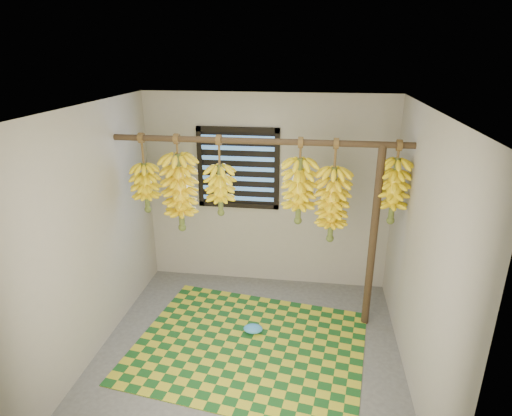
% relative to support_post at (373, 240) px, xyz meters
% --- Properties ---
extents(floor, '(3.00, 3.00, 0.01)m').
position_rel_support_post_xyz_m(floor, '(-1.20, -0.70, -1.00)').
color(floor, '#505050').
rests_on(floor, ground).
extents(ceiling, '(3.00, 3.00, 0.01)m').
position_rel_support_post_xyz_m(ceiling, '(-1.20, -0.70, 1.40)').
color(ceiling, silver).
rests_on(ceiling, wall_back).
extents(wall_back, '(3.00, 0.01, 2.40)m').
position_rel_support_post_xyz_m(wall_back, '(-1.20, 0.80, 0.20)').
color(wall_back, gray).
rests_on(wall_back, floor).
extents(wall_left, '(0.01, 3.00, 2.40)m').
position_rel_support_post_xyz_m(wall_left, '(-2.71, -0.70, 0.20)').
color(wall_left, gray).
rests_on(wall_left, floor).
extents(wall_right, '(0.01, 3.00, 2.40)m').
position_rel_support_post_xyz_m(wall_right, '(0.30, -0.70, 0.20)').
color(wall_right, gray).
rests_on(wall_right, floor).
extents(window, '(1.00, 0.04, 1.00)m').
position_rel_support_post_xyz_m(window, '(-1.55, 0.78, 0.50)').
color(window, black).
rests_on(window, wall_back).
extents(hanging_pole, '(3.00, 0.06, 0.06)m').
position_rel_support_post_xyz_m(hanging_pole, '(-1.20, 0.00, 1.00)').
color(hanging_pole, '#402C1D').
rests_on(hanging_pole, wall_left).
extents(support_post, '(0.08, 0.08, 2.00)m').
position_rel_support_post_xyz_m(support_post, '(0.00, 0.00, 0.00)').
color(support_post, '#402C1D').
rests_on(support_post, floor).
extents(woven_mat, '(2.50, 2.12, 0.01)m').
position_rel_support_post_xyz_m(woven_mat, '(-1.21, -0.59, -0.99)').
color(woven_mat, '#164D1C').
rests_on(woven_mat, floor).
extents(plastic_bag, '(0.22, 0.16, 0.09)m').
position_rel_support_post_xyz_m(plastic_bag, '(-1.20, -0.37, -0.95)').
color(plastic_bag, '#3A90D8').
rests_on(plastic_bag, woven_mat).
extents(banana_bunch_a, '(0.30, 0.30, 0.85)m').
position_rel_support_post_xyz_m(banana_bunch_a, '(-2.41, 0.00, 0.47)').
color(banana_bunch_a, brown).
rests_on(banana_bunch_a, hanging_pole).
extents(banana_bunch_b, '(0.37, 0.37, 1.04)m').
position_rel_support_post_xyz_m(banana_bunch_b, '(-2.04, 0.00, 0.43)').
color(banana_bunch_b, brown).
rests_on(banana_bunch_b, hanging_pole).
extents(banana_bunch_c, '(0.30, 0.30, 0.85)m').
position_rel_support_post_xyz_m(banana_bunch_c, '(-1.60, 0.00, 0.48)').
color(banana_bunch_c, brown).
rests_on(banana_bunch_c, hanging_pole).
extents(banana_bunch_d, '(0.35, 0.35, 0.89)m').
position_rel_support_post_xyz_m(banana_bunch_d, '(-0.78, 0.00, 0.50)').
color(banana_bunch_d, brown).
rests_on(banana_bunch_d, hanging_pole).
extents(banana_bunch_e, '(0.34, 0.34, 1.07)m').
position_rel_support_post_xyz_m(banana_bunch_e, '(-0.44, 0.00, 0.37)').
color(banana_bunch_e, brown).
rests_on(banana_bunch_e, hanging_pole).
extents(banana_bunch_f, '(0.28, 0.28, 0.84)m').
position_rel_support_post_xyz_m(banana_bunch_f, '(0.15, 0.00, 0.54)').
color(banana_bunch_f, brown).
rests_on(banana_bunch_f, hanging_pole).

